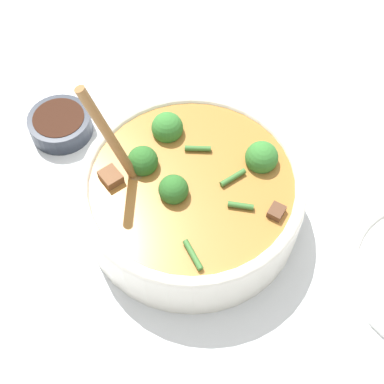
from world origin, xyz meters
TOP-DOWN VIEW (x-y plane):
  - ground_plane at (0.00, 0.00)m, footprint 4.00×4.00m
  - stew_bowl at (-0.00, 0.00)m, footprint 0.29×0.29m
  - condiment_bowl at (-0.25, 0.01)m, footprint 0.09×0.09m

SIDE VIEW (x-z plane):
  - ground_plane at x=0.00m, z-range 0.00..0.00m
  - condiment_bowl at x=-0.25m, z-range 0.00..0.03m
  - stew_bowl at x=0.00m, z-range -0.07..0.17m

